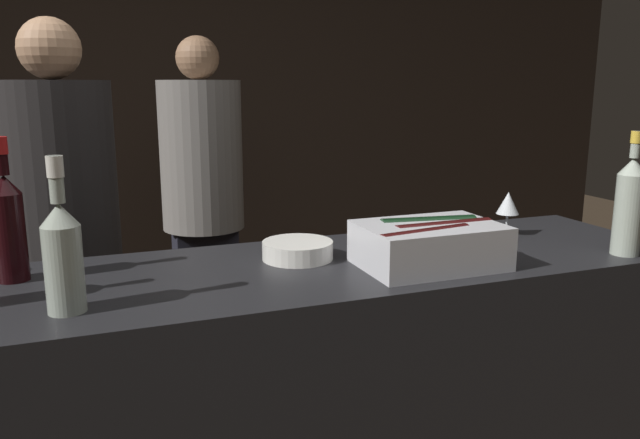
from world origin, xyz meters
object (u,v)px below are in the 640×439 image
object	(u,v)px
person_blond_tee	(203,196)
rose_wine_bottle	(629,204)
ice_bin_with_bottles	(430,242)
person_in_hoodie	(66,240)
red_wine_bottle_tall	(8,223)
bowl_white	(298,250)
wine_glass	(508,205)
white_wine_bottle	(62,252)

from	to	relation	value
person_blond_tee	rose_wine_bottle	bearing A→B (deg)	-27.79
ice_bin_with_bottles	person_in_hoodie	bearing A→B (deg)	135.79
person_blond_tee	ice_bin_with_bottles	bearing A→B (deg)	-44.35
rose_wine_bottle	red_wine_bottle_tall	bearing A→B (deg)	167.75
person_blond_tee	bowl_white	bearing A→B (deg)	-55.10
bowl_white	person_blond_tee	size ratio (longest dim) A/B	0.12
ice_bin_with_bottles	rose_wine_bottle	distance (m)	0.61
wine_glass	white_wine_bottle	world-z (taller)	white_wine_bottle
rose_wine_bottle	red_wine_bottle_tall	distance (m)	1.70
wine_glass	white_wine_bottle	bearing A→B (deg)	-169.56
red_wine_bottle_tall	person_in_hoodie	distance (m)	0.71
ice_bin_with_bottles	white_wine_bottle	bearing A→B (deg)	-178.14
ice_bin_with_bottles	white_wine_bottle	world-z (taller)	white_wine_bottle
bowl_white	wine_glass	bearing A→B (deg)	1.86
person_in_hoodie	person_blond_tee	bearing A→B (deg)	-82.11
rose_wine_bottle	person_blond_tee	size ratio (longest dim) A/B	0.21
person_in_hoodie	person_blond_tee	distance (m)	0.97
bowl_white	white_wine_bottle	xyz separation A→B (m)	(-0.61, -0.22, 0.11)
white_wine_bottle	person_in_hoodie	world-z (taller)	person_in_hoodie
ice_bin_with_bottles	white_wine_bottle	distance (m)	0.93
white_wine_bottle	rose_wine_bottle	bearing A→B (deg)	-2.60
ice_bin_with_bottles	red_wine_bottle_tall	size ratio (longest dim) A/B	1.04
ice_bin_with_bottles	person_blond_tee	world-z (taller)	person_blond_tee
bowl_white	person_in_hoodie	world-z (taller)	person_in_hoodie
wine_glass	rose_wine_bottle	size ratio (longest dim) A/B	0.41
ice_bin_with_bottles	wine_glass	bearing A→B (deg)	27.48
wine_glass	person_in_hoodie	size ratio (longest dim) A/B	0.08
white_wine_bottle	wine_glass	bearing A→B (deg)	10.44
ice_bin_with_bottles	person_in_hoodie	size ratio (longest dim) A/B	0.22
bowl_white	ice_bin_with_bottles	bearing A→B (deg)	-31.41
rose_wine_bottle	wine_glass	bearing A→B (deg)	119.43
bowl_white	white_wine_bottle	world-z (taller)	white_wine_bottle
rose_wine_bottle	person_blond_tee	xyz separation A→B (m)	(-0.92, 1.77, -0.21)
wine_glass	person_in_hoodie	distance (m)	1.55
person_in_hoodie	white_wine_bottle	bearing A→B (deg)	139.68
ice_bin_with_bottles	person_in_hoodie	distance (m)	1.34
red_wine_bottle_tall	person_blond_tee	world-z (taller)	person_blond_tee
bowl_white	rose_wine_bottle	size ratio (longest dim) A/B	0.56
bowl_white	rose_wine_bottle	distance (m)	0.97
white_wine_bottle	red_wine_bottle_tall	world-z (taller)	red_wine_bottle_tall
white_wine_bottle	red_wine_bottle_tall	bearing A→B (deg)	114.26
person_blond_tee	wine_glass	bearing A→B (deg)	-28.22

